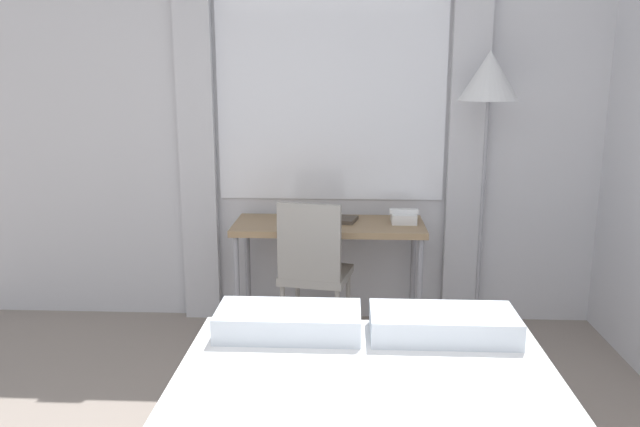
% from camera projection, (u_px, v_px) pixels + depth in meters
% --- Properties ---
extents(wall_back_with_window, '(4.88, 0.13, 2.70)m').
position_uv_depth(wall_back_with_window, '(312.00, 124.00, 4.16)').
color(wall_back_with_window, silver).
rests_on(wall_back_with_window, ground_plane).
extents(desk, '(1.21, 0.50, 0.75)m').
position_uv_depth(desk, '(329.00, 234.00, 3.98)').
color(desk, '#937551').
rests_on(desk, ground_plane).
extents(desk_chair, '(0.47, 0.47, 0.95)m').
position_uv_depth(desk_chair, '(314.00, 266.00, 3.79)').
color(desk_chair, gray).
rests_on(desk_chair, ground_plane).
extents(standing_lamp, '(0.36, 0.36, 1.82)m').
position_uv_depth(standing_lamp, '(488.00, 97.00, 3.74)').
color(standing_lamp, '#4C4C51').
rests_on(standing_lamp, ground_plane).
extents(telephone, '(0.18, 0.17, 0.09)m').
position_uv_depth(telephone, '(404.00, 217.00, 3.97)').
color(telephone, white).
rests_on(telephone, desk).
extents(book, '(0.27, 0.23, 0.02)m').
position_uv_depth(book, '(337.00, 219.00, 4.02)').
color(book, '#4C4238').
rests_on(book, desk).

